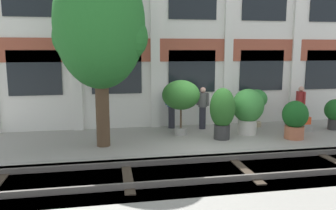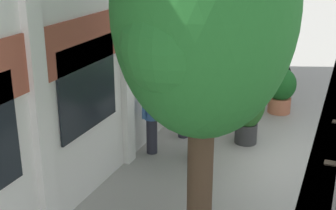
# 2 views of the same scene
# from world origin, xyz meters

# --- Properties ---
(ground_plane) EXTENTS (80.00, 80.00, 0.00)m
(ground_plane) POSITION_xyz_m (0.00, 0.00, 0.00)
(ground_plane) COLOR gray
(broadleaf_tree) EXTENTS (2.95, 2.81, 5.91)m
(broadleaf_tree) POSITION_xyz_m (-3.58, 0.10, 3.79)
(broadleaf_tree) COLOR #4C3826
(broadleaf_tree) RESTS_ON ground
(potted_plant_fluted_column) EXTENTS (0.88, 0.88, 1.81)m
(potted_plant_fluted_column) POSITION_xyz_m (0.52, 0.23, 1.00)
(potted_plant_fluted_column) COLOR #333333
(potted_plant_fluted_column) RESTS_ON ground
(potted_plant_square_trough) EXTENTS (0.92, 0.43, 0.55)m
(potted_plant_square_trough) POSITION_xyz_m (3.85, 0.82, 0.26)
(potted_plant_square_trough) COLOR gray
(potted_plant_square_trough) RESTS_ON ground
(potted_plant_low_pan) EXTENTS (0.84, 0.84, 1.53)m
(potted_plant_low_pan) POSITION_xyz_m (2.56, 1.85, 1.07)
(potted_plant_low_pan) COLOR tan
(potted_plant_low_pan) RESTS_ON ground
(potted_plant_stone_basin) EXTENTS (1.17, 1.17, 1.69)m
(potted_plant_stone_basin) POSITION_xyz_m (1.68, 0.72, 0.97)
(potted_plant_stone_basin) COLOR beige
(potted_plant_stone_basin) RESTS_ON ground
(potted_plant_tall_urn) EXTENTS (1.38, 1.38, 2.03)m
(potted_plant_tall_urn) POSITION_xyz_m (-0.79, 1.00, 1.46)
(potted_plant_tall_urn) COLOR gray
(potted_plant_tall_urn) RESTS_ON ground
(potted_plant_glazed_jar) EXTENTS (0.80, 0.80, 1.20)m
(potted_plant_glazed_jar) POSITION_xyz_m (5.36, 0.77, 0.70)
(potted_plant_glazed_jar) COLOR #333333
(potted_plant_glazed_jar) RESTS_ON ground
(potted_plant_ribbed_drum) EXTENTS (0.89, 0.89, 1.35)m
(potted_plant_ribbed_drum) POSITION_xyz_m (3.06, -0.18, 0.73)
(potted_plant_ribbed_drum) COLOR #B76647
(potted_plant_ribbed_drum) RESTS_ON ground
(scooter_near_curb) EXTENTS (0.85, 1.20, 0.98)m
(scooter_near_curb) POSITION_xyz_m (7.07, 0.55, 0.44)
(scooter_near_curb) COLOR black
(scooter_near_curb) RESTS_ON ground
(resident_by_doorway) EXTENTS (0.34, 0.52, 1.63)m
(resident_by_doorway) POSITION_xyz_m (4.45, 1.74, 0.87)
(resident_by_doorway) COLOR #282833
(resident_by_doorway) RESTS_ON ground
(resident_watching_tracks) EXTENTS (0.45, 0.35, 1.67)m
(resident_watching_tracks) POSITION_xyz_m (0.27, 1.81, 0.90)
(resident_watching_tracks) COLOR #282833
(resident_watching_tracks) RESTS_ON ground
(resident_near_plants) EXTENTS (0.47, 0.34, 1.68)m
(resident_near_plants) POSITION_xyz_m (-0.91, 2.17, 0.90)
(resident_near_plants) COLOR #282833
(resident_near_plants) RESTS_ON ground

